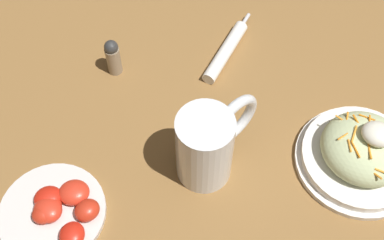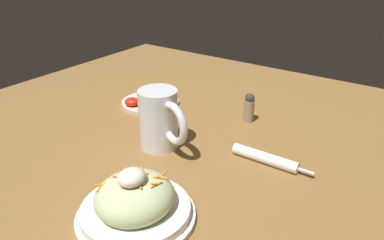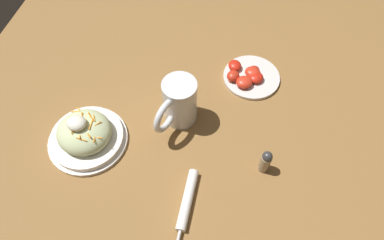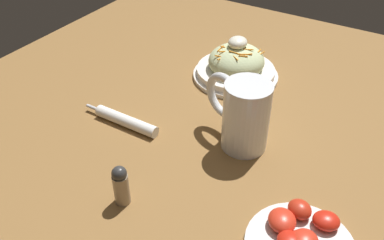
% 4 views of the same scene
% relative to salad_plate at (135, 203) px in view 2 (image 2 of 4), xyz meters
% --- Properties ---
extents(ground_plane, '(1.43, 1.43, 0.00)m').
position_rel_salad_plate_xyz_m(ground_plane, '(0.26, 0.11, -0.03)').
color(ground_plane, olive).
extents(salad_plate, '(0.22, 0.22, 0.11)m').
position_rel_salad_plate_xyz_m(salad_plate, '(0.00, 0.00, 0.00)').
color(salad_plate, white).
rests_on(salad_plate, ground_plane).
extents(beer_mug, '(0.10, 0.16, 0.15)m').
position_rel_salad_plate_xyz_m(beer_mug, '(0.23, 0.13, 0.03)').
color(beer_mug, white).
rests_on(beer_mug, ground_plane).
extents(napkin_roll, '(0.03, 0.19, 0.03)m').
position_rel_salad_plate_xyz_m(napkin_roll, '(0.31, -0.11, -0.02)').
color(napkin_roll, white).
rests_on(napkin_roll, ground_plane).
extents(tomato_plate, '(0.18, 0.18, 0.04)m').
position_rel_salad_plate_xyz_m(tomato_plate, '(0.41, 0.32, -0.02)').
color(tomato_plate, silver).
rests_on(tomato_plate, ground_plane).
extents(salt_shaker, '(0.03, 0.03, 0.08)m').
position_rel_salad_plate_xyz_m(salt_shaker, '(0.48, 0.02, 0.01)').
color(salt_shaker, gray).
rests_on(salt_shaker, ground_plane).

